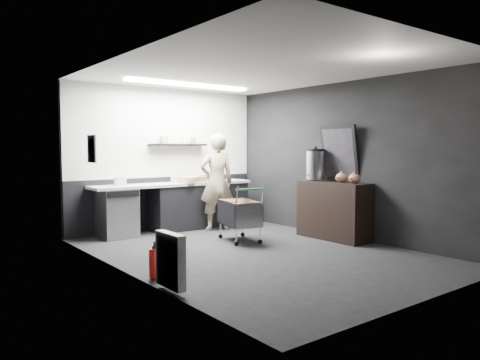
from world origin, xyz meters
TOP-DOWN VIEW (x-y plane):
  - floor at (0.00, 0.00)m, footprint 5.50×5.50m
  - ceiling at (0.00, 0.00)m, footprint 5.50×5.50m
  - wall_back at (0.00, 2.75)m, footprint 5.50×0.00m
  - wall_front at (0.00, -2.75)m, footprint 5.50×0.00m
  - wall_left at (-2.00, 0.00)m, footprint 0.00×5.50m
  - wall_right at (2.00, 0.00)m, footprint 0.00×5.50m
  - kitchen_wall_panel at (0.00, 2.73)m, footprint 3.95×0.02m
  - dado_panel at (0.00, 2.73)m, footprint 3.95×0.02m
  - floating_shelf at (0.20, 2.62)m, footprint 1.20×0.22m
  - wall_clock at (1.40, 2.72)m, footprint 0.20×0.03m
  - poster at (-1.98, 1.30)m, footprint 0.02×0.30m
  - poster_red_band at (-1.98, 1.30)m, footprint 0.02×0.22m
  - radiator at (-1.94, -0.90)m, footprint 0.10×0.50m
  - ceiling_strip at (0.00, 1.85)m, footprint 2.40×0.20m
  - prep_counter at (0.14, 2.42)m, footprint 3.20×0.61m
  - person at (0.66, 1.97)m, footprint 0.76×0.61m
  - shopping_cart at (0.34, 0.84)m, footprint 0.68×0.96m
  - sideboard at (1.75, 0.04)m, footprint 0.56×1.30m
  - fire_extinguisher at (-1.85, -0.35)m, footprint 0.13×0.13m
  - cardboard_box at (0.30, 2.37)m, footprint 0.70×0.63m
  - pink_tub at (0.02, 2.42)m, footprint 0.18×0.18m
  - white_container at (-1.10, 2.37)m, footprint 0.20×0.16m

SIDE VIEW (x-z plane):
  - floor at x=0.00m, z-range 0.00..0.00m
  - fire_extinguisher at x=-1.85m, z-range -0.01..0.43m
  - radiator at x=-1.94m, z-range 0.05..0.65m
  - shopping_cart at x=0.34m, z-range -0.02..0.90m
  - prep_counter at x=0.14m, z-range 0.01..0.91m
  - dado_panel at x=0.00m, z-range 0.00..1.00m
  - sideboard at x=1.75m, z-range -0.36..1.59m
  - person at x=0.66m, z-range 0.00..1.83m
  - cardboard_box at x=0.30m, z-range 0.90..1.01m
  - white_container at x=-1.10m, z-range 0.90..1.06m
  - pink_tub at x=0.02m, z-range 0.90..1.08m
  - wall_back at x=0.00m, z-range -1.40..4.10m
  - wall_front at x=0.00m, z-range -1.40..4.10m
  - wall_left at x=-2.00m, z-range -1.40..4.10m
  - wall_right at x=2.00m, z-range -1.40..4.10m
  - poster at x=-1.98m, z-range 1.35..1.75m
  - floating_shelf at x=0.20m, z-range 1.60..1.64m
  - poster_red_band at x=-1.98m, z-range 1.57..1.67m
  - kitchen_wall_panel at x=0.00m, z-range 1.00..2.70m
  - wall_clock at x=1.40m, z-range 2.05..2.25m
  - ceiling_strip at x=0.00m, z-range 2.65..2.69m
  - ceiling at x=0.00m, z-range 2.70..2.70m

